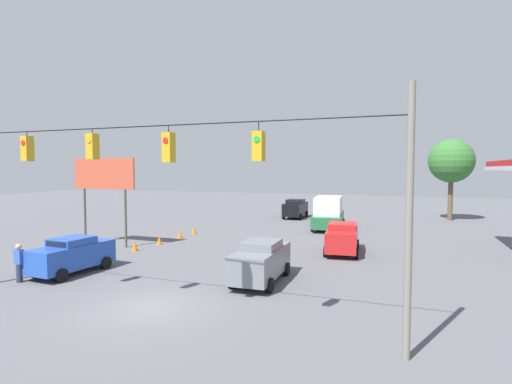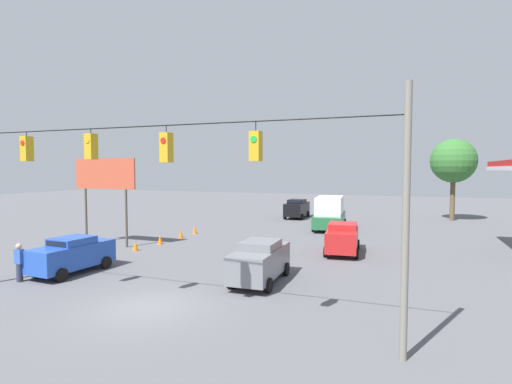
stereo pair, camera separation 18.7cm
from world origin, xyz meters
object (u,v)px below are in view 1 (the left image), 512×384
Objects in this scene: box_truck_green_oncoming_deep at (329,213)px; traffic_cone_third at (135,246)px; traffic_cone_nearest at (75,264)px; overhead_signal_span at (129,183)px; sedan_red_oncoming_far at (342,237)px; traffic_cone_fifth at (180,234)px; roadside_billboard at (104,180)px; traffic_cone_farthest at (194,230)px; traffic_cone_second at (107,255)px; tree_horizon_left at (451,161)px; sedan_blue_parked_shoulder at (72,255)px; pedestrian at (19,263)px; sedan_black_withflow_deep at (295,208)px; sedan_grey_crossing_near at (261,260)px; traffic_cone_fourth at (159,240)px.

box_truck_green_oncoming_deep reaches higher than traffic_cone_third.
box_truck_green_oncoming_deep is at bearing -125.40° from traffic_cone_third.
box_truck_green_oncoming_deep is 21.50m from traffic_cone_nearest.
overhead_signal_span is 3.98× the size of sedan_red_oncoming_far.
traffic_cone_fifth is 6.88m from roadside_billboard.
sedan_red_oncoming_far is 12.43m from traffic_cone_fifth.
roadside_billboard is (3.18, 6.63, 4.22)m from traffic_cone_farthest.
tree_horizon_left reaches higher than traffic_cone_second.
traffic_cone_nearest is at bearing 62.83° from box_truck_green_oncoming_deep.
traffic_cone_fifth is (0.32, -10.81, -0.63)m from sedan_blue_parked_shoulder.
sedan_blue_parked_shoulder is at bearing -117.14° from pedestrian.
traffic_cone_fifth is at bearing -5.06° from sedan_red_oncoming_far.
box_truck_green_oncoming_deep is (-4.73, 6.51, 0.36)m from sedan_black_withflow_deep.
traffic_cone_nearest is 1.00× the size of traffic_cone_second.
sedan_blue_parked_shoulder is 0.72× the size of roadside_billboard.
tree_horizon_left is at bearing -110.87° from sedan_grey_crossing_near.
pedestrian is at bearing 42.01° from sedan_red_oncoming_far.
tree_horizon_left is at bearing -125.00° from traffic_cone_nearest.
box_truck_green_oncoming_deep is 1.17× the size of roadside_billboard.
traffic_cone_second is 0.11× the size of roadside_billboard.
sedan_grey_crossing_near is 11.58m from traffic_cone_fourth.
box_truck_green_oncoming_deep reaches higher than pedestrian.
traffic_cone_second and traffic_cone_fourth have the same top height.
sedan_red_oncoming_far is (-5.43, -13.60, -3.80)m from overhead_signal_span.
traffic_cone_farthest is (9.80, 6.61, -1.09)m from box_truck_green_oncoming_deep.
traffic_cone_fourth is 1.00× the size of traffic_cone_fifth.
traffic_cone_fifth is 12.95m from pedestrian.
box_truck_green_oncoming_deep is 10.99× the size of traffic_cone_fourth.
tree_horizon_left reaches higher than traffic_cone_farthest.
sedan_red_oncoming_far is 13.24m from traffic_cone_third.
roadside_billboard reaches higher than sedan_grey_crossing_near.
traffic_cone_farthest is 27.10m from tree_horizon_left.
traffic_cone_fourth is (9.73, 11.60, -1.09)m from box_truck_green_oncoming_deep.
traffic_cone_fifth is (-0.24, -5.12, 0.00)m from traffic_cone_third.
traffic_cone_third is at bearing 165.82° from roadside_billboard.
traffic_cone_second is (9.79, -1.02, -0.69)m from sedan_grey_crossing_near.
traffic_cone_third is 7.84m from pedestrian.
pedestrian is (13.12, 11.82, -0.07)m from sedan_red_oncoming_far.
traffic_cone_fourth is (4.99, 18.11, -0.72)m from sedan_black_withflow_deep.
traffic_cone_third is at bearing 49.49° from tree_horizon_left.
traffic_cone_third is at bearing -88.34° from traffic_cone_nearest.
sedan_blue_parked_shoulder is 6.81× the size of traffic_cone_third.
overhead_signal_span is at bearing 68.23° from tree_horizon_left.
pedestrian is (-2.50, 8.56, -3.62)m from roadside_billboard.
sedan_black_withflow_deep is at bearing -53.98° from box_truck_green_oncoming_deep.
traffic_cone_farthest is 0.11× the size of roadside_billboard.
traffic_cone_third is 0.11× the size of roadside_billboard.
traffic_cone_fourth is at bearing -95.39° from traffic_cone_third.
traffic_cone_fifth is 28.50m from tree_horizon_left.
sedan_black_withflow_deep is at bearing -102.17° from traffic_cone_second.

